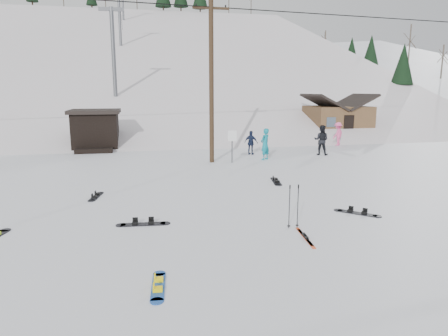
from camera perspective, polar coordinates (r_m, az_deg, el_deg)
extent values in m
plane|color=white|center=(9.43, 1.65, -14.61)|extent=(200.00, 200.00, 0.00)
cube|color=silver|center=(65.30, -9.90, -3.34)|extent=(60.00, 85.24, 65.97)
cube|color=white|center=(72.27, 21.95, -1.78)|extent=(45.66, 93.98, 54.59)
cylinder|color=#3A2819|center=(22.62, -1.81, 12.13)|extent=(0.26, 0.26, 9.00)
cube|color=#3A2819|center=(23.02, -1.88, 21.88)|extent=(2.00, 0.12, 0.12)
cylinder|color=black|center=(23.04, -1.88, 22.18)|extent=(0.08, 0.08, 0.12)
cylinder|color=#595B60|center=(22.67, 1.16, 3.01)|extent=(0.07, 0.07, 1.80)
cube|color=white|center=(22.55, 1.19, 4.63)|extent=(0.50, 0.04, 0.60)
cube|color=black|center=(29.54, -17.82, 5.05)|extent=(3.00, 3.00, 2.50)
cube|color=black|center=(29.44, -17.98, 7.70)|extent=(3.40, 3.40, 0.25)
cube|color=black|center=(27.89, -18.04, 2.43)|extent=(2.40, 1.20, 0.30)
cylinder|color=#595B60|center=(38.43, -15.50, 15.42)|extent=(0.36, 0.36, 8.00)
cube|color=#595B60|center=(38.93, -15.81, 21.00)|extent=(2.20, 0.30, 0.30)
cylinder|color=#595B60|center=(59.08, -14.70, 20.16)|extent=(0.36, 0.36, 8.00)
cube|color=brown|center=(36.57, 15.86, 6.38)|extent=(5.00, 4.00, 2.70)
cube|color=black|center=(35.87, 14.07, 9.11)|extent=(2.69, 4.40, 1.43)
cube|color=black|center=(37.13, 17.86, 8.96)|extent=(2.69, 4.40, 1.43)
cube|color=black|center=(34.82, 17.38, 5.67)|extent=(0.90, 0.06, 1.90)
cube|color=#1B50B5|center=(8.89, -9.38, -16.35)|extent=(0.39, 1.22, 0.02)
cylinder|color=#1B50B5|center=(9.42, -9.21, -14.68)|extent=(0.28, 0.28, 0.02)
cylinder|color=#1B50B5|center=(8.36, -9.57, -18.24)|extent=(0.28, 0.28, 0.02)
cube|color=yellow|center=(9.06, -9.32, -15.44)|extent=(0.21, 0.17, 0.08)
cube|color=yellow|center=(8.67, -9.45, -16.71)|extent=(0.21, 0.17, 0.08)
cube|color=#C53B14|center=(11.54, 11.64, -9.83)|extent=(0.25, 1.45, 0.02)
cube|color=black|center=(11.53, 11.65, -9.64)|extent=(0.10, 0.27, 0.07)
cube|color=#C53B14|center=(11.68, 11.42, -9.57)|extent=(0.25, 1.45, 0.02)
cube|color=black|center=(11.66, 11.42, -9.38)|extent=(0.10, 0.27, 0.07)
cylinder|color=black|center=(12.12, 9.31, -5.56)|extent=(0.03, 0.03, 1.29)
cylinder|color=black|center=(12.30, 9.23, -8.16)|extent=(0.10, 0.10, 0.01)
cylinder|color=black|center=(11.96, 9.41, -2.70)|extent=(0.04, 0.04, 0.12)
cylinder|color=black|center=(12.22, 10.49, -5.47)|extent=(0.03, 0.03, 1.29)
cylinder|color=black|center=(12.39, 10.40, -8.04)|extent=(0.10, 0.10, 0.01)
cylinder|color=black|center=(12.06, 10.60, -2.62)|extent=(0.04, 0.04, 0.12)
cube|color=black|center=(12.68, -11.47, -7.88)|extent=(1.37, 0.42, 0.03)
cylinder|color=black|center=(12.65, -8.39, -7.82)|extent=(0.31, 0.31, 0.03)
cylinder|color=black|center=(12.75, -14.52, -7.91)|extent=(0.31, 0.31, 0.03)
cube|color=black|center=(12.64, -10.37, -7.61)|extent=(0.18, 0.23, 0.09)
cube|color=black|center=(12.68, -12.59, -7.64)|extent=(0.18, 0.23, 0.09)
cube|color=black|center=(16.32, -17.82, -3.92)|extent=(0.49, 1.21, 0.02)
cylinder|color=black|center=(16.86, -17.26, -3.40)|extent=(0.27, 0.27, 0.02)
cylinder|color=black|center=(15.77, -18.43, -4.47)|extent=(0.27, 0.27, 0.02)
cube|color=black|center=(16.50, -17.63, -3.56)|extent=(0.22, 0.18, 0.08)
cube|color=black|center=(16.11, -18.05, -3.94)|extent=(0.22, 0.18, 0.08)
cylinder|color=black|center=(13.56, -28.79, -7.81)|extent=(0.31, 0.31, 0.03)
cube|color=black|center=(14.23, 18.49, -6.14)|extent=(1.13, 1.10, 0.03)
cylinder|color=black|center=(14.11, 21.04, -6.46)|extent=(0.29, 0.29, 0.03)
cylinder|color=black|center=(14.38, 16.00, -5.81)|extent=(0.29, 0.29, 0.03)
cube|color=black|center=(14.17, 19.42, -6.04)|extent=(0.26, 0.26, 0.08)
cube|color=black|center=(14.26, 17.60, -5.81)|extent=(0.26, 0.26, 0.08)
cube|color=black|center=(18.22, 7.44, -1.92)|extent=(0.55, 1.40, 0.03)
cylinder|color=black|center=(18.88, 7.11, -1.46)|extent=(0.31, 0.31, 0.03)
cylinder|color=black|center=(17.57, 7.80, -2.42)|extent=(0.31, 0.31, 0.03)
cube|color=black|center=(18.44, 7.32, -1.57)|extent=(0.25, 0.20, 0.09)
cube|color=black|center=(17.97, 7.58, -1.92)|extent=(0.25, 0.20, 0.09)
imported|color=#0E7E90|center=(23.80, 5.88, 3.41)|extent=(0.81, 0.77, 1.86)
imported|color=black|center=(26.20, 13.73, 3.90)|extent=(1.17, 1.11, 1.90)
imported|color=#F75798|center=(31.02, 15.95, 4.70)|extent=(1.28, 1.17, 1.73)
imported|color=#161F39|center=(25.65, 3.89, 3.63)|extent=(0.94, 0.83, 1.53)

